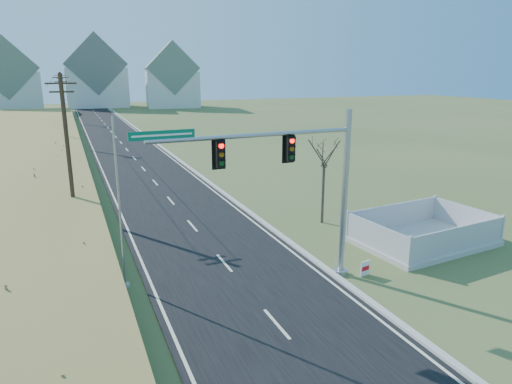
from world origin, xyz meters
name	(u,v)px	position (x,y,z in m)	size (l,w,h in m)	color
ground	(256,301)	(0.00, 0.00, 0.00)	(260.00, 260.00, 0.00)	#48592B
road	(117,139)	(0.00, 50.00, 0.03)	(8.00, 180.00, 0.06)	black
curb	(148,137)	(4.15, 50.00, 0.09)	(0.30, 180.00, 0.18)	#B2AFA8
utility_pole_near	(67,144)	(-6.50, 15.00, 4.68)	(1.80, 0.26, 9.00)	#422D1E
utility_pole_mid	(64,109)	(-6.50, 45.00, 4.68)	(1.80, 0.26, 9.00)	#422D1E
utility_pole_far	(62,97)	(-6.50, 75.00, 4.68)	(1.80, 0.26, 9.00)	#422D1E
condo_nnw	(7,81)	(-18.00, 108.00, 6.94)	(14.93, 11.17, 17.03)	white
condo_n	(96,77)	(2.00, 112.00, 7.61)	(15.27, 10.20, 18.54)	white
condo_ne	(172,80)	(20.00, 104.00, 6.84)	(14.12, 10.51, 16.52)	white
traffic_signal_mast	(308,181)	(2.74, 0.79, 4.61)	(9.51, 0.78, 7.57)	#9EA0A5
fence_enclosure	(422,238)	(10.93, 2.54, 0.31)	(7.51, 5.47, 1.63)	#B7B5AD
open_sign	(365,268)	(5.54, 0.27, 0.38)	(0.57, 0.17, 0.70)	white
flagpole	(121,222)	(-4.75, 3.39, 2.95)	(0.33, 0.33, 7.39)	#B7B5AD
bare_tree	(325,151)	(7.65, 7.67, 4.51)	(2.11, 2.11, 5.59)	#4C3F33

